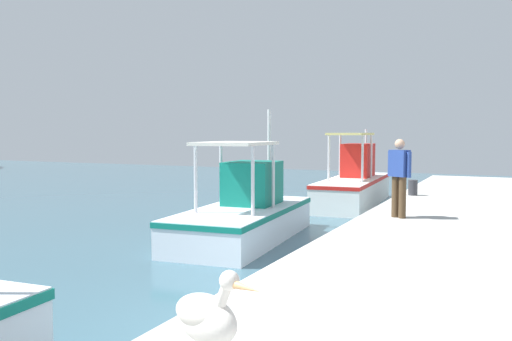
{
  "coord_description": "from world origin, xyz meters",
  "views": [
    {
      "loc": [
        -6.8,
        -3.05,
        2.68
      ],
      "look_at": [
        4.64,
        2.37,
        1.79
      ],
      "focal_mm": 37.62,
      "sensor_mm": 36.0,
      "label": 1
    }
  ],
  "objects_px": {
    "fishing_boat_third": "(245,214)",
    "pelican": "(206,315)",
    "fishing_boat_fourth": "(354,184)",
    "mooring_bollard_second": "(413,188)",
    "fisherman_standing": "(399,174)"
  },
  "relations": [
    {
      "from": "fishing_boat_third",
      "to": "fisherman_standing",
      "type": "xyz_separation_m",
      "value": [
        0.08,
        -3.78,
        1.12
      ]
    },
    {
      "from": "fishing_boat_third",
      "to": "fishing_boat_fourth",
      "type": "height_order",
      "value": "fishing_boat_third"
    },
    {
      "from": "fishing_boat_third",
      "to": "mooring_bollard_second",
      "type": "relative_size",
      "value": 11.85
    },
    {
      "from": "mooring_bollard_second",
      "to": "fishing_boat_fourth",
      "type": "bearing_deg",
      "value": 40.55
    },
    {
      "from": "fishing_boat_third",
      "to": "fisherman_standing",
      "type": "distance_m",
      "value": 3.95
    },
    {
      "from": "fishing_boat_third",
      "to": "fishing_boat_fourth",
      "type": "distance_m",
      "value": 7.71
    },
    {
      "from": "fishing_boat_fourth",
      "to": "pelican",
      "type": "bearing_deg",
      "value": -169.25
    },
    {
      "from": "fishing_boat_third",
      "to": "fishing_boat_fourth",
      "type": "relative_size",
      "value": 0.84
    },
    {
      "from": "fishing_boat_third",
      "to": "pelican",
      "type": "xyz_separation_m",
      "value": [
        -8.26,
        -3.78,
        0.55
      ]
    },
    {
      "from": "pelican",
      "to": "mooring_bollard_second",
      "type": "relative_size",
      "value": 2.07
    },
    {
      "from": "fishing_boat_fourth",
      "to": "pelican",
      "type": "distance_m",
      "value": 16.22
    },
    {
      "from": "mooring_bollard_second",
      "to": "fisherman_standing",
      "type": "bearing_deg",
      "value": -174.82
    },
    {
      "from": "fishing_boat_third",
      "to": "pelican",
      "type": "distance_m",
      "value": 9.1
    },
    {
      "from": "fishing_boat_third",
      "to": "fisherman_standing",
      "type": "bearing_deg",
      "value": -88.72
    },
    {
      "from": "mooring_bollard_second",
      "to": "fishing_boat_third",
      "type": "bearing_deg",
      "value": 143.8
    }
  ]
}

